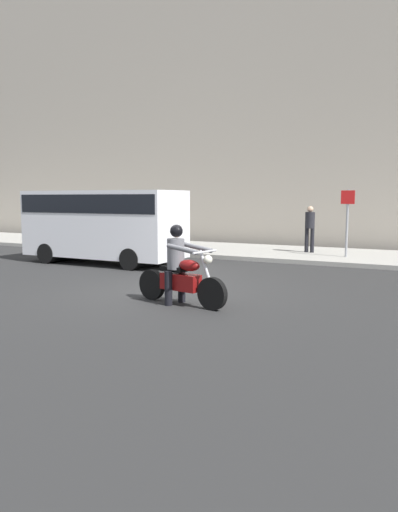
{
  "coord_description": "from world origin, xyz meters",
  "views": [
    {
      "loc": [
        5.46,
        -9.0,
        2.08
      ],
      "look_at": [
        1.31,
        -0.83,
        0.97
      ],
      "focal_mm": 33.79,
      "sensor_mm": 36.0,
      "label": 1
    }
  ],
  "objects_px": {
    "parked_van_white": "(104,221)",
    "street_sign_post": "(347,216)",
    "motorcycle_with_rider_gray": "(180,272)",
    "pedestrian_bystander": "(310,225)"
  },
  "relations": [
    {
      "from": "motorcycle_with_rider_gray",
      "to": "parked_van_white",
      "type": "bearing_deg",
      "value": 140.82
    },
    {
      "from": "motorcycle_with_rider_gray",
      "to": "street_sign_post",
      "type": "height_order",
      "value": "street_sign_post"
    },
    {
      "from": "motorcycle_with_rider_gray",
      "to": "parked_van_white",
      "type": "relative_size",
      "value": 0.41
    },
    {
      "from": "motorcycle_with_rider_gray",
      "to": "street_sign_post",
      "type": "distance_m",
      "value": 8.43
    },
    {
      "from": "parked_van_white",
      "to": "street_sign_post",
      "type": "height_order",
      "value": "street_sign_post"
    },
    {
      "from": "parked_van_white",
      "to": "pedestrian_bystander",
      "type": "height_order",
      "value": "parked_van_white"
    },
    {
      "from": "pedestrian_bystander",
      "to": "street_sign_post",
      "type": "bearing_deg",
      "value": -28.59
    },
    {
      "from": "parked_van_white",
      "to": "motorcycle_with_rider_gray",
      "type": "bearing_deg",
      "value": -39.18
    },
    {
      "from": "parked_van_white",
      "to": "street_sign_post",
      "type": "distance_m",
      "value": 7.91
    },
    {
      "from": "motorcycle_with_rider_gray",
      "to": "street_sign_post",
      "type": "relative_size",
      "value": 0.97
    }
  ]
}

